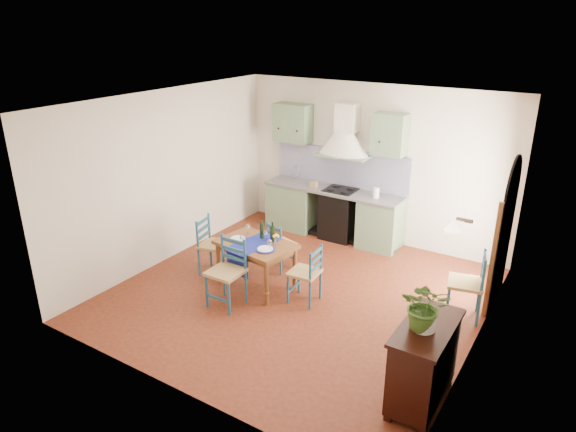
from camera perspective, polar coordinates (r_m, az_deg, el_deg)
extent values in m
plane|color=#431B0E|center=(7.69, 1.19, -8.63)|extent=(5.00, 5.00, 0.00)
cube|color=beige|center=(9.23, 9.36, 5.72)|extent=(5.00, 0.04, 2.80)
cube|color=slate|center=(9.89, 0.59, 1.23)|extent=(0.90, 0.60, 0.88)
cube|color=slate|center=(9.14, 10.23, -0.86)|extent=(0.70, 0.60, 0.88)
cube|color=black|center=(9.44, 5.76, 0.11)|extent=(0.60, 0.58, 0.88)
cube|color=gray|center=(9.34, 5.04, 2.92)|extent=(2.60, 0.64, 0.04)
cube|color=silver|center=(9.74, 0.60, 3.74)|extent=(0.45, 0.40, 0.03)
cylinder|color=silver|center=(9.84, 1.15, 4.87)|extent=(0.02, 0.02, 0.26)
cube|color=black|center=(9.27, 5.87, 2.90)|extent=(0.55, 0.48, 0.02)
cube|color=black|center=(9.69, 5.01, -1.83)|extent=(2.60, 0.50, 0.08)
cube|color=#0D0952|center=(9.47, 5.88, 5.42)|extent=(2.65, 0.05, 0.68)
cube|color=slate|center=(9.63, 0.52, 10.32)|extent=(0.70, 0.34, 0.70)
cube|color=slate|center=(8.80, 11.23, 8.86)|extent=(0.55, 0.34, 0.70)
cone|color=silver|center=(9.10, 6.23, 7.94)|extent=(0.96, 0.96, 0.40)
cube|color=silver|center=(9.09, 6.61, 10.81)|extent=(0.36, 0.30, 0.50)
cube|color=beige|center=(6.28, 21.23, -3.06)|extent=(0.04, 5.00, 2.80)
cube|color=black|center=(7.78, 22.76, -3.22)|extent=(0.03, 1.00, 1.65)
cylinder|color=black|center=(7.50, 23.65, 2.53)|extent=(0.03, 1.00, 1.00)
cube|color=brown|center=(7.30, 21.77, -4.70)|extent=(0.06, 0.06, 1.65)
cube|color=brown|center=(8.28, 23.29, -1.84)|extent=(0.06, 0.06, 1.65)
cube|color=brown|center=(7.93, 23.11, -1.60)|extent=(0.04, 0.55, 1.96)
cylinder|color=silver|center=(5.09, 19.03, -0.45)|extent=(0.15, 0.04, 0.04)
cone|color=#FFEDC6|center=(5.14, 17.87, -0.96)|extent=(0.16, 0.16, 0.12)
cube|color=beige|center=(8.58, -13.21, 4.25)|extent=(0.04, 5.00, 2.80)
cube|color=white|center=(6.74, 1.37, 12.51)|extent=(5.00, 5.00, 0.01)
cube|color=brown|center=(7.61, -3.61, -3.20)|extent=(1.22, 0.91, 0.05)
cube|color=brown|center=(7.63, -3.60, -3.64)|extent=(1.09, 0.78, 0.08)
cylinder|color=brown|center=(7.90, -7.71, -5.25)|extent=(0.07, 0.07, 0.66)
cylinder|color=brown|center=(8.27, -4.53, -3.83)|extent=(0.07, 0.07, 0.66)
cylinder|color=brown|center=(7.26, -2.42, -7.59)|extent=(0.07, 0.07, 0.66)
cylinder|color=brown|center=(7.67, 0.75, -5.90)|extent=(0.07, 0.07, 0.66)
cube|color=navy|center=(7.56, -3.86, -3.11)|extent=(0.54, 0.90, 0.01)
cube|color=navy|center=(7.43, -5.65, -5.21)|extent=(0.42, 0.08, 0.38)
cylinder|color=navy|center=(7.71, -5.60, -2.57)|extent=(0.28, 0.28, 0.01)
cylinder|color=white|center=(7.71, -5.60, -2.51)|extent=(0.22, 0.22, 0.01)
cylinder|color=navy|center=(7.35, -2.55, -3.74)|extent=(0.28, 0.28, 0.01)
cylinder|color=white|center=(7.35, -2.55, -3.67)|extent=(0.22, 0.22, 0.01)
cylinder|color=black|center=(7.68, -2.92, -1.41)|extent=(0.07, 0.07, 0.32)
cylinder|color=black|center=(7.55, -1.73, -1.83)|extent=(0.07, 0.07, 0.32)
cylinder|color=white|center=(7.49, -1.33, -2.86)|extent=(0.05, 0.05, 0.10)
sphere|color=yellow|center=(7.45, -1.34, -2.23)|extent=(0.10, 0.10, 0.10)
cylinder|color=navy|center=(7.33, -9.03, -8.26)|extent=(0.04, 0.04, 0.50)
cylinder|color=navy|center=(7.48, -7.20, -5.43)|extent=(0.04, 0.04, 0.98)
cylinder|color=navy|center=(7.11, -6.57, -9.13)|extent=(0.04, 0.04, 0.50)
cylinder|color=navy|center=(7.27, -4.75, -6.18)|extent=(0.04, 0.04, 0.98)
cube|color=tan|center=(7.22, -6.94, -6.20)|extent=(0.46, 0.46, 0.04)
cube|color=navy|center=(7.30, -6.04, -4.66)|extent=(0.41, 0.03, 0.05)
cube|color=navy|center=(7.24, -6.08, -3.72)|extent=(0.41, 0.03, 0.05)
cube|color=navy|center=(7.19, -6.12, -2.78)|extent=(0.41, 0.03, 0.05)
cube|color=navy|center=(7.25, -7.80, -9.06)|extent=(0.39, 0.04, 0.03)
cylinder|color=navy|center=(8.31, 0.90, -4.57)|extent=(0.03, 0.03, 0.41)
cylinder|color=navy|center=(8.04, -0.82, -3.97)|extent=(0.03, 0.03, 0.81)
cylinder|color=navy|center=(8.53, -0.55, -3.86)|extent=(0.03, 0.03, 0.41)
cylinder|color=navy|center=(8.26, -2.27, -3.24)|extent=(0.03, 0.03, 0.81)
cube|color=tan|center=(8.23, -0.68, -3.14)|extent=(0.47, 0.47, 0.04)
cube|color=navy|center=(8.09, -1.56, -2.73)|extent=(0.33, 0.12, 0.04)
cube|color=navy|center=(8.05, -1.57, -2.03)|extent=(0.33, 0.12, 0.04)
cube|color=navy|center=(8.01, -1.58, -1.32)|extent=(0.33, 0.12, 0.04)
cube|color=navy|center=(8.44, 0.17, -4.49)|extent=(0.32, 0.12, 0.02)
cylinder|color=navy|center=(8.04, -7.59, -5.52)|extent=(0.04, 0.04, 0.47)
cylinder|color=navy|center=(8.11, -9.95, -3.64)|extent=(0.04, 0.04, 0.92)
cylinder|color=navy|center=(8.32, -6.38, -4.47)|extent=(0.04, 0.04, 0.47)
cylinder|color=navy|center=(8.39, -8.67, -2.67)|extent=(0.04, 0.04, 0.92)
cube|color=tan|center=(8.15, -8.19, -3.19)|extent=(0.50, 0.50, 0.04)
cube|color=navy|center=(8.19, -9.36, -2.17)|extent=(0.10, 0.39, 0.05)
cube|color=navy|center=(8.14, -9.41, -1.38)|extent=(0.10, 0.39, 0.05)
cube|color=navy|center=(8.10, -9.47, -0.58)|extent=(0.10, 0.39, 0.05)
cube|color=navy|center=(8.20, -6.96, -5.30)|extent=(0.10, 0.37, 0.03)
cylinder|color=navy|center=(7.62, 1.24, -7.03)|extent=(0.03, 0.03, 0.44)
cylinder|color=navy|center=(7.38, 3.66, -6.18)|extent=(0.03, 0.03, 0.87)
cylinder|color=navy|center=(7.35, -0.01, -8.16)|extent=(0.03, 0.03, 0.44)
cylinder|color=navy|center=(7.11, 2.46, -7.32)|extent=(0.03, 0.03, 0.87)
cube|color=tan|center=(7.30, 1.84, -6.28)|extent=(0.43, 0.43, 0.04)
cube|color=navy|center=(7.18, 3.10, -5.73)|extent=(0.05, 0.37, 0.04)
cube|color=navy|center=(7.13, 3.11, -4.90)|extent=(0.05, 0.37, 0.04)
cube|color=navy|center=(7.08, 3.13, -4.06)|extent=(0.05, 0.37, 0.04)
cube|color=navy|center=(7.50, 0.63, -7.91)|extent=(0.05, 0.35, 0.02)
cylinder|color=navy|center=(7.60, 17.49, -7.95)|extent=(0.04, 0.04, 0.50)
cylinder|color=navy|center=(7.50, 20.65, -6.73)|extent=(0.04, 0.04, 0.97)
cylinder|color=navy|center=(7.26, 17.30, -9.39)|extent=(0.04, 0.04, 0.50)
cylinder|color=navy|center=(7.15, 20.62, -8.13)|extent=(0.04, 0.04, 0.97)
cube|color=tan|center=(7.31, 19.14, -7.04)|extent=(0.54, 0.54, 0.04)
cube|color=navy|center=(7.25, 20.80, -6.29)|extent=(0.11, 0.41, 0.05)
cube|color=navy|center=(7.20, 20.94, -5.37)|extent=(0.11, 0.41, 0.05)
cube|color=navy|center=(7.14, 21.07, -4.44)|extent=(0.11, 0.41, 0.05)
cube|color=navy|center=(7.46, 17.35, -9.01)|extent=(0.11, 0.39, 0.03)
cube|color=black|center=(5.70, 14.83, -15.47)|extent=(0.45, 1.00, 0.82)
cube|color=black|center=(5.46, 15.25, -11.88)|extent=(0.50, 1.05, 0.04)
cube|color=brown|center=(5.60, 11.70, -16.43)|extent=(0.02, 0.38, 0.63)
cube|color=brown|center=(5.96, 13.35, -14.01)|extent=(0.02, 0.38, 0.63)
cube|color=black|center=(5.69, 11.10, -21.00)|extent=(0.08, 0.08, 0.08)
cube|color=black|center=(6.35, 14.18, -16.20)|extent=(0.08, 0.08, 0.08)
cube|color=black|center=(5.62, 14.66, -22.03)|extent=(0.08, 0.08, 0.08)
cube|color=black|center=(6.28, 17.32, -17.01)|extent=(0.08, 0.08, 0.08)
imported|color=#375D21|center=(5.26, 15.04, -9.65)|extent=(0.56, 0.51, 0.52)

